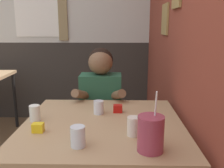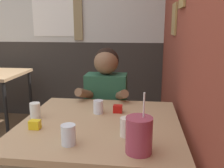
# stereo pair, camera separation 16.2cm
# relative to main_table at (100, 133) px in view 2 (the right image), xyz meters

# --- Properties ---
(brick_wall_right) EXTENTS (0.08, 4.45, 2.70)m
(brick_wall_right) POSITION_rel_main_table_xyz_m (0.54, 0.84, 0.65)
(brick_wall_right) COLOR brown
(brick_wall_right) RESTS_ON ground_plane
(back_wall) EXTENTS (5.83, 0.09, 2.70)m
(back_wall) POSITION_rel_main_table_xyz_m (-0.92, 2.10, 0.66)
(back_wall) COLOR silver
(back_wall) RESTS_ON ground_plane
(main_table) EXTENTS (0.95, 0.92, 0.77)m
(main_table) POSITION_rel_main_table_xyz_m (0.00, 0.00, 0.00)
(main_table) COLOR tan
(main_table) RESTS_ON ground_plane
(person_seated) EXTENTS (0.42, 0.40, 1.16)m
(person_seated) POSITION_rel_main_table_xyz_m (-0.05, 0.62, -0.09)
(person_seated) COLOR #235138
(person_seated) RESTS_ON ground_plane
(cocktail_pitcher) EXTENTS (0.12, 0.12, 0.29)m
(cocktail_pitcher) POSITION_rel_main_table_xyz_m (0.24, -0.34, 0.15)
(cocktail_pitcher) COLOR #99384C
(cocktail_pitcher) RESTS_ON main_table
(glass_near_pitcher) EXTENTS (0.07, 0.07, 0.09)m
(glass_near_pitcher) POSITION_rel_main_table_xyz_m (-0.04, 0.15, 0.11)
(glass_near_pitcher) COLOR silver
(glass_near_pitcher) RESTS_ON main_table
(glass_center) EXTENTS (0.06, 0.06, 0.10)m
(glass_center) POSITION_rel_main_table_xyz_m (-0.41, 0.02, 0.12)
(glass_center) COLOR silver
(glass_center) RESTS_ON main_table
(glass_far_side) EXTENTS (0.06, 0.06, 0.10)m
(glass_far_side) POSITION_rel_main_table_xyz_m (0.17, -0.17, 0.12)
(glass_far_side) COLOR silver
(glass_far_side) RESTS_ON main_table
(glass_by_brick) EXTENTS (0.07, 0.07, 0.10)m
(glass_by_brick) POSITION_rel_main_table_xyz_m (-0.10, -0.30, 0.12)
(glass_by_brick) COLOR silver
(glass_by_brick) RESTS_ON main_table
(condiment_ketchup) EXTENTS (0.06, 0.04, 0.05)m
(condiment_ketchup) POSITION_rel_main_table_xyz_m (0.09, 0.19, 0.09)
(condiment_ketchup) COLOR #B7140F
(condiment_ketchup) RESTS_ON main_table
(condiment_mustard) EXTENTS (0.06, 0.04, 0.05)m
(condiment_mustard) POSITION_rel_main_table_xyz_m (-0.34, -0.14, 0.09)
(condiment_mustard) COLOR yellow
(condiment_mustard) RESTS_ON main_table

